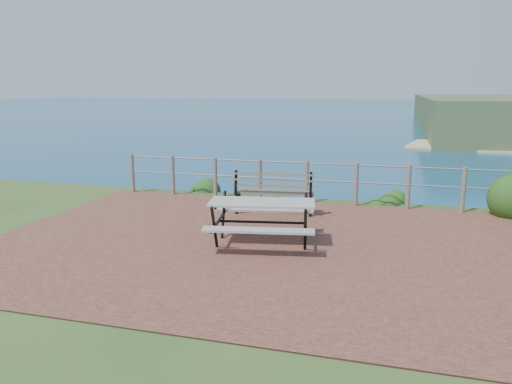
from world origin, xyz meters
TOP-DOWN VIEW (x-y plane):
  - ground at (0.00, 0.00)m, footprint 10.00×7.00m
  - ocean at (0.00, 200.00)m, footprint 1200.00×1200.00m
  - safety_railing at (0.00, 3.35)m, footprint 9.40×0.10m
  - picnic_table at (-0.17, -0.05)m, footprint 1.90×1.54m
  - park_bench at (-0.49, 2.13)m, footprint 1.76×0.64m
  - shrub_lip_west at (-2.99, 4.02)m, footprint 0.73×0.73m
  - shrub_lip_east at (1.80, 3.89)m, footprint 0.77×0.77m

SIDE VIEW (x-z plane):
  - ground at x=0.00m, z-range -0.06..0.06m
  - ocean at x=0.00m, z-range 0.00..0.00m
  - shrub_lip_west at x=-2.99m, z-range -0.23..0.23m
  - shrub_lip_east at x=1.80m, z-range -0.25..0.25m
  - picnic_table at x=-0.17m, z-range 0.11..0.87m
  - safety_railing at x=0.00m, z-range 0.07..1.07m
  - park_bench at x=-0.49m, z-range 0.15..1.12m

